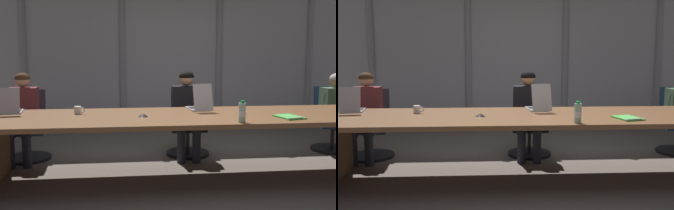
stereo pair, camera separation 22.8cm
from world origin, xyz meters
The scene contains 14 objects.
ground_plane centered at (0.00, 0.00, 0.00)m, with size 13.39×13.39×0.00m, color #6B6056.
conference_table centered at (0.00, 0.00, 0.62)m, with size 5.06×1.21×0.74m.
curtain_backdrop centered at (0.00, 2.76, 1.57)m, with size 6.69×0.17×3.13m.
laptop_left_end centered at (-2.15, 0.32, 0.80)m, with size 0.29×0.44×0.30m.
laptop_left_mid centered at (0.03, 0.32, 0.80)m, with size 0.28×0.46×0.33m.
office_chair_left_end centered at (-2.17, 1.08, 0.34)m, with size 0.60×0.60×0.92m.
office_chair_left_mid centered at (0.01, 1.08, 0.34)m, with size 0.60×0.60×0.93m.
office_chair_center centered at (2.17, 1.08, 0.34)m, with size 0.60×0.61×0.92m.
person_left_end centered at (-2.18, 0.93, 0.65)m, with size 0.38×0.55×1.17m.
person_left_mid centered at (-0.02, 0.93, 0.67)m, with size 0.43×0.56×1.18m.
water_bottle_primary centered at (0.31, -0.50, 0.84)m, with size 0.08×0.08×0.22m.
coffee_mug_far centered at (-1.38, 0.20, 0.79)m, with size 0.12×0.08×0.09m.
conference_mic_left_side centered at (-0.66, -0.07, 0.76)m, with size 0.11×0.11×0.04m, color black.
spiral_notepad centered at (0.90, -0.30, 0.75)m, with size 0.29×0.35×0.03m.
Camera 1 is at (-0.84, -4.20, 1.46)m, focal length 41.28 mm.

